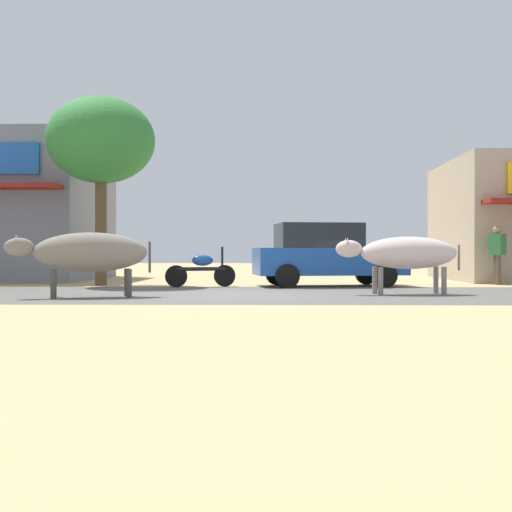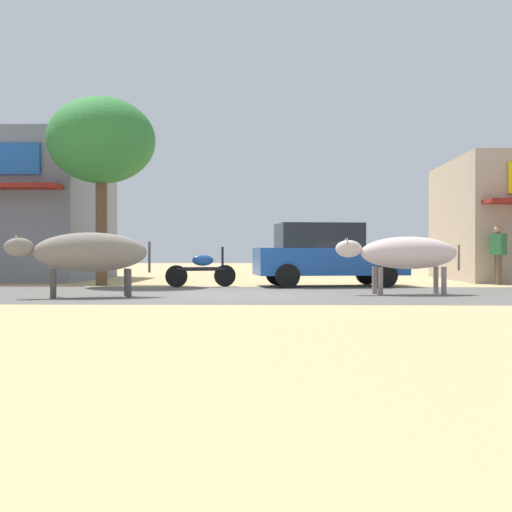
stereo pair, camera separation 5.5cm
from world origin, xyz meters
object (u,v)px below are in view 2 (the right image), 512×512
Objects in this scene: roadside_tree at (101,142)px; cow_near_brown at (88,253)px; cow_far_dark at (406,253)px; parked_hatchback_car at (326,254)px; parked_motorcycle at (202,269)px; pedestrian_by_shop at (498,250)px.

roadside_tree is 1.83× the size of cow_near_brown.
roadside_tree is 8.85m from cow_far_dark.
parked_hatchback_car is at bearing 42.15° from cow_near_brown.
roadside_tree is at bearing 164.91° from parked_motorcycle.
roadside_tree is 1.90× the size of cow_far_dark.
parked_motorcycle is 5.55m from cow_far_dark.
parked_motorcycle is 8.10m from pedestrian_by_shop.
cow_near_brown is (-1.82, -4.11, 0.43)m from parked_motorcycle.
pedestrian_by_shop reaches higher than cow_far_dark.
roadside_tree is at bearing -176.54° from pedestrian_by_shop.
cow_near_brown is (0.97, -4.86, -2.97)m from roadside_tree.
parked_hatchback_car is 1.47× the size of cow_near_brown.
roadside_tree reaches higher than pedestrian_by_shop.
pedestrian_by_shop is (9.79, 5.51, 0.06)m from cow_near_brown.
pedestrian_by_shop is (3.35, 4.46, 0.08)m from cow_far_dark.
parked_hatchback_car is 4.86m from pedestrian_by_shop.
cow_far_dark is at bearing -67.98° from parked_hatchback_car.
parked_hatchback_car reaches higher than cow_far_dark.
pedestrian_by_shop reaches higher than cow_near_brown.
cow_near_brown is at bearing -137.85° from parked_hatchback_car.
pedestrian_by_shop is (4.76, 0.96, 0.11)m from parked_hatchback_car.
roadside_tree reaches higher than cow_near_brown.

